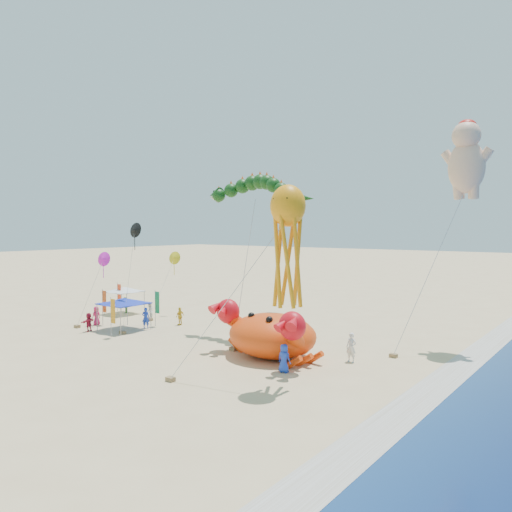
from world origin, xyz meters
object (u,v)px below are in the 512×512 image
(dragon_kite, at_px, (254,193))
(canopy_white, at_px, (124,289))
(octopus_kite, at_px, (287,237))
(crab_inflatable, at_px, (271,334))
(cherub_kite, at_px, (466,157))
(canopy_blue, at_px, (124,301))

(dragon_kite, relative_size, canopy_white, 3.71)
(dragon_kite, distance_m, octopus_kite, 12.28)
(crab_inflatable, relative_size, canopy_white, 2.50)
(crab_inflatable, relative_size, dragon_kite, 0.67)
(cherub_kite, bearing_deg, octopus_kite, -109.29)
(cherub_kite, bearing_deg, crab_inflatable, -131.00)
(canopy_blue, bearing_deg, cherub_kite, 23.97)
(cherub_kite, xyz_separation_m, octopus_kite, (-5.19, -14.83, -5.43))
(cherub_kite, height_order, octopus_kite, cherub_kite)
(canopy_blue, bearing_deg, octopus_kite, -11.85)
(crab_inflatable, relative_size, canopy_blue, 2.25)
(crab_inflatable, relative_size, cherub_kite, 0.51)
(octopus_kite, xyz_separation_m, canopy_blue, (-19.14, 4.02, -5.67))
(canopy_white, bearing_deg, octopus_kite, -19.44)
(dragon_kite, distance_m, cherub_kite, 15.46)
(canopy_blue, xyz_separation_m, canopy_white, (-6.43, 5.01, -0.00))
(octopus_kite, height_order, canopy_blue, octopus_kite)
(canopy_blue, bearing_deg, crab_inflatable, 0.64)
(crab_inflatable, height_order, canopy_blue, crab_inflatable)
(octopus_kite, bearing_deg, canopy_white, 160.56)
(crab_inflatable, xyz_separation_m, canopy_blue, (-15.07, -0.17, 0.84))
(crab_inflatable, distance_m, octopus_kite, 8.74)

